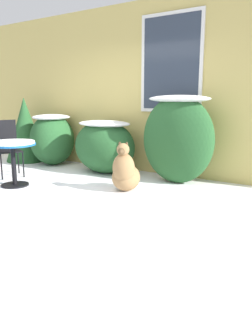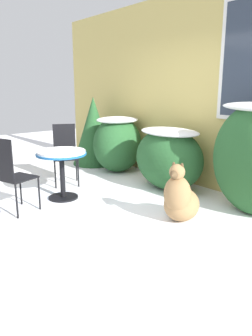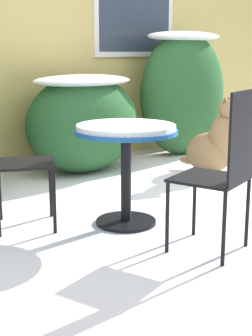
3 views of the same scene
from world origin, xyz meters
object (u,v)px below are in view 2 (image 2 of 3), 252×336
(patio_table, at_px, (62,160))
(dog, at_px, (180,200))
(patio_chair_near_table, at_px, (65,152))
(patio_chair_far_side, at_px, (11,173))

(patio_table, bearing_deg, dog, 22.37)
(dog, bearing_deg, patio_table, -176.55)
(patio_table, xyz_separation_m, dog, (1.69, 0.70, -0.30))
(patio_table, xyz_separation_m, patio_chair_near_table, (-0.67, 0.43, -0.04))
(dog, bearing_deg, patio_chair_far_side, -155.41)
(patio_table, height_order, dog, dog)
(patio_chair_near_table, bearing_deg, dog, -57.55)
(patio_chair_near_table, height_order, patio_chair_far_side, same)
(patio_table, distance_m, patio_chair_far_side, 0.80)
(patio_chair_far_side, height_order, dog, patio_chair_far_side)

